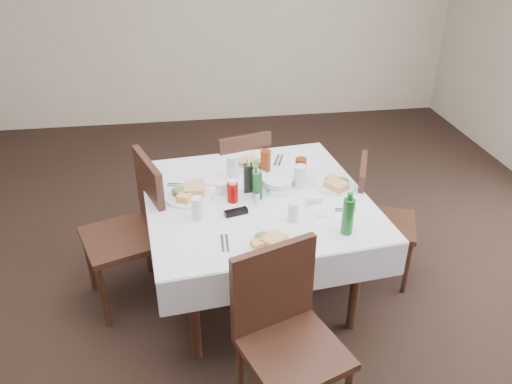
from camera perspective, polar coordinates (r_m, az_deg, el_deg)
ground_plane at (r=3.46m, az=-1.70°, el=-13.11°), size 7.00×7.00×0.00m
room_shell at (r=2.62m, az=-2.27°, el=15.57°), size 6.04×7.04×2.80m
dining_table at (r=3.19m, az=0.07°, el=-1.71°), size 1.52×1.52×0.76m
chair_north at (r=3.97m, az=-1.77°, el=1.99°), size 0.51×0.51×0.88m
chair_south at (r=2.55m, az=3.24°, el=-15.13°), size 0.59×0.59×0.97m
chair_east at (r=3.57m, az=13.24°, el=-2.35°), size 0.54×0.54×0.88m
chair_west at (r=3.32m, az=-13.60°, el=-3.46°), size 0.61×0.61×1.01m
meal_north at (r=3.51m, az=-0.45°, el=3.25°), size 0.26×0.26×0.06m
meal_south at (r=2.70m, az=1.31°, el=-5.70°), size 0.25×0.25×0.05m
meal_east at (r=3.29m, az=9.19°, el=0.91°), size 0.26×0.26×0.06m
meal_west at (r=3.17m, az=-7.72°, el=-0.09°), size 0.30×0.30×0.07m
side_plate_a at (r=3.35m, az=-4.74°, el=1.48°), size 0.18×0.18×0.01m
side_plate_b at (r=3.03m, az=7.61°, el=-2.08°), size 0.15×0.15×0.01m
water_n at (r=3.37m, az=-2.68°, el=2.97°), size 0.08×0.08×0.15m
water_s at (r=2.89m, az=4.32°, el=-2.27°), size 0.07×0.07×0.12m
water_e at (r=3.25m, az=5.06°, el=1.83°), size 0.08×0.08×0.15m
water_w at (r=2.93m, az=-6.69°, el=-1.81°), size 0.07×0.07×0.13m
iced_tea_a at (r=3.44m, az=1.09°, el=3.61°), size 0.07×0.07×0.15m
iced_tea_b at (r=3.33m, az=5.13°, el=2.62°), size 0.08×0.08×0.16m
bread_basket at (r=3.23m, az=2.46°, el=0.90°), size 0.21×0.21×0.07m
oil_cruet_dark at (r=3.17m, az=-0.92°, el=1.76°), size 0.06×0.06×0.24m
oil_cruet_green at (r=3.09m, az=0.11°, el=0.92°), size 0.05×0.05×0.23m
ketchup_bottle at (r=3.07m, az=-2.70°, el=0.06°), size 0.07×0.07×0.15m
salt_shaker at (r=3.05m, az=0.06°, el=-0.79°), size 0.04×0.04×0.08m
pepper_shaker at (r=3.12m, az=0.43°, el=-0.17°), size 0.03×0.03×0.07m
coffee_mug at (r=3.16m, az=-3.91°, el=0.31°), size 0.13×0.12×0.09m
sunglasses at (r=2.97m, az=-2.30°, el=-2.31°), size 0.15×0.08×0.03m
green_bottle at (r=2.80m, az=10.47°, el=-2.68°), size 0.07×0.07×0.25m
sugar_caddy at (r=3.09m, az=6.67°, el=-0.89°), size 0.10×0.06×0.05m
cutlery_n at (r=3.61m, az=2.61°, el=3.65°), size 0.11×0.19×0.01m
cutlery_s at (r=2.73m, az=-3.58°, el=-5.87°), size 0.05×0.17×0.01m
cutlery_e at (r=3.05m, az=9.85°, el=-2.05°), size 0.17×0.05×0.01m
cutlery_w at (r=3.30m, az=-8.51°, el=0.72°), size 0.20×0.10×0.01m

